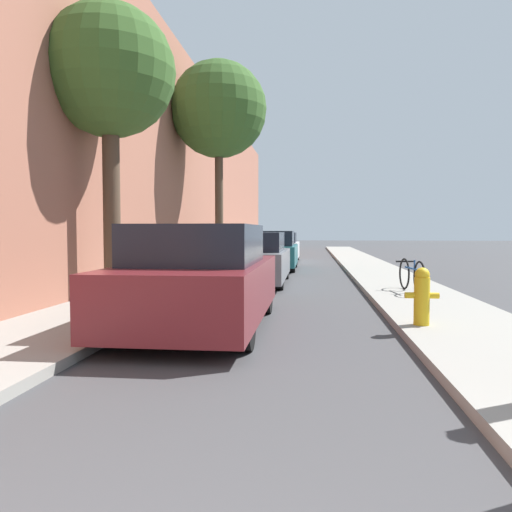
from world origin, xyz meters
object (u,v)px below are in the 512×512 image
at_px(parked_car_grey, 252,259).
at_px(fire_hydrant, 422,295).
at_px(street_tree_near, 110,74).
at_px(parked_car_teal, 272,251).
at_px(parked_car_maroon, 201,279).
at_px(parked_car_white, 279,248).
at_px(bicycle, 411,275).
at_px(street_tree_far, 219,110).

height_order(parked_car_grey, fire_hydrant, parked_car_grey).
bearing_deg(street_tree_near, parked_car_teal, 74.99).
distance_m(parked_car_teal, fire_hydrant, 11.70).
bearing_deg(parked_car_maroon, parked_car_white, 89.66).
relative_size(parked_car_teal, street_tree_near, 0.69).
bearing_deg(fire_hydrant, bicycle, 80.97).
distance_m(parked_car_teal, street_tree_far, 5.42).
bearing_deg(bicycle, parked_car_maroon, -141.33).
relative_size(parked_car_teal, parked_car_white, 0.97).
relative_size(parked_car_white, fire_hydrant, 4.97).
bearing_deg(parked_car_white, parked_car_teal, -89.31).
distance_m(parked_car_grey, fire_hydrant, 7.06).
height_order(parked_car_grey, parked_car_white, parked_car_grey).
relative_size(parked_car_grey, bicycle, 2.61).
bearing_deg(bicycle, fire_hydrant, -105.77).
bearing_deg(parked_car_teal, street_tree_far, -133.39).
bearing_deg(bicycle, street_tree_near, -171.17).
bearing_deg(parked_car_grey, street_tree_near, -119.44).
height_order(parked_car_grey, street_tree_far, street_tree_far).
bearing_deg(parked_car_maroon, street_tree_far, 98.99).
bearing_deg(parked_car_teal, parked_car_grey, -91.47).
xyz_separation_m(parked_car_teal, street_tree_near, (-2.44, -9.08, 3.81)).
bearing_deg(street_tree_far, parked_car_white, 76.81).
distance_m(parked_car_grey, parked_car_teal, 5.00).
bearing_deg(street_tree_near, fire_hydrant, -22.00).
distance_m(parked_car_maroon, bicycle, 5.46).
xyz_separation_m(parked_car_maroon, street_tree_far, (-1.50, 9.51, 4.80)).
bearing_deg(street_tree_far, fire_hydrant, -63.73).
height_order(street_tree_near, fire_hydrant, street_tree_near).
distance_m(parked_car_maroon, parked_car_grey, 6.27).
relative_size(parked_car_maroon, parked_car_grey, 0.97).
bearing_deg(bicycle, parked_car_grey, 141.10).
bearing_deg(fire_hydrant, parked_car_white, 100.74).
bearing_deg(parked_car_maroon, street_tree_near, 136.22).
bearing_deg(parked_car_teal, bicycle, -63.58).
bearing_deg(street_tree_near, bicycle, 15.56).
distance_m(parked_car_maroon, street_tree_near, 4.91).
relative_size(parked_car_teal, fire_hydrant, 4.84).
xyz_separation_m(parked_car_grey, street_tree_far, (-1.53, 3.24, 4.86)).
xyz_separation_m(parked_car_grey, bicycle, (3.80, -2.39, -0.19)).
relative_size(street_tree_near, street_tree_far, 0.81).
xyz_separation_m(parked_car_grey, parked_car_white, (0.07, 10.07, -0.02)).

